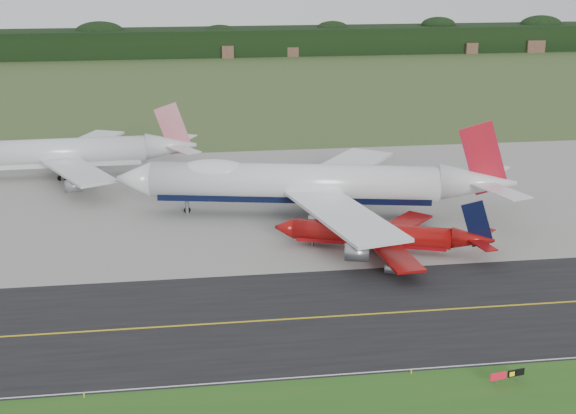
% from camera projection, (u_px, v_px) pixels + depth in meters
% --- Properties ---
extents(ground, '(600.00, 600.00, 0.00)m').
position_uv_depth(ground, '(320.00, 305.00, 113.50)').
color(ground, '#3A5427').
rests_on(ground, ground).
extents(taxiway, '(400.00, 32.00, 0.02)m').
position_uv_depth(taxiway, '(325.00, 317.00, 109.73)').
color(taxiway, black).
rests_on(taxiway, ground).
extents(apron, '(400.00, 78.00, 0.01)m').
position_uv_depth(apron, '(276.00, 198.00, 161.52)').
color(apron, gray).
rests_on(apron, ground).
extents(taxiway_centreline, '(400.00, 0.40, 0.00)m').
position_uv_depth(taxiway_centreline, '(325.00, 317.00, 109.73)').
color(taxiway_centreline, gold).
rests_on(taxiway_centreline, taxiway).
extents(taxiway_edge_line, '(400.00, 0.25, 0.00)m').
position_uv_depth(taxiway_edge_line, '(349.00, 374.00, 95.14)').
color(taxiway_edge_line, silver).
rests_on(taxiway_edge_line, taxiway).
extents(horizon_treeline, '(700.00, 25.00, 12.00)m').
position_uv_depth(horizon_treeline, '(216.00, 43.00, 369.54)').
color(horizon_treeline, black).
rests_on(horizon_treeline, ground).
extents(jet_ba_747, '(74.03, 60.44, 18.71)m').
position_uv_depth(jet_ba_747, '(308.00, 183.00, 148.94)').
color(jet_ba_747, white).
rests_on(jet_ba_747, ground).
extents(jet_red_737, '(35.40, 28.04, 9.84)m').
position_uv_depth(jet_red_737, '(383.00, 235.00, 132.69)').
color(jet_red_737, maroon).
rests_on(jet_red_737, ground).
extents(jet_star_tail, '(59.51, 49.91, 15.73)m').
position_uv_depth(jet_star_tail, '(61.00, 153.00, 174.93)').
color(jet_star_tail, silver).
rests_on(jet_star_tail, ground).
extents(taxiway_sign, '(4.47, 1.02, 1.51)m').
position_uv_depth(taxiway_sign, '(507.00, 375.00, 92.91)').
color(taxiway_sign, slate).
rests_on(taxiway_sign, ground).
extents(edge_marker_left, '(0.16, 0.16, 0.50)m').
position_uv_depth(edge_marker_left, '(84.00, 395.00, 90.13)').
color(edge_marker_left, yellow).
rests_on(edge_marker_left, ground).
extents(edge_marker_center, '(0.16, 0.16, 0.50)m').
position_uv_depth(edge_marker_center, '(411.00, 372.00, 95.09)').
color(edge_marker_center, yellow).
rests_on(edge_marker_center, ground).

